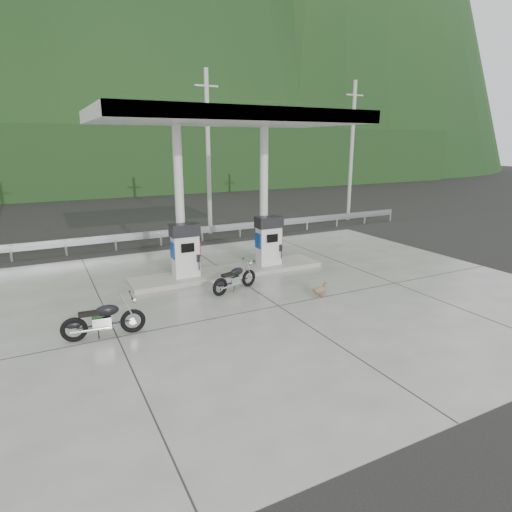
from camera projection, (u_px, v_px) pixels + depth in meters
name	position (u px, v px, depth m)	size (l,w,h in m)	color
ground	(262.00, 296.00, 13.18)	(160.00, 160.00, 0.00)	black
forecourt_apron	(262.00, 296.00, 13.18)	(18.00, 14.00, 0.02)	slate
pump_island	(229.00, 272.00, 15.30)	(7.00, 1.40, 0.15)	gray
gas_pump_left	(185.00, 250.00, 14.35)	(0.95, 0.55, 1.80)	silver
gas_pump_right	(269.00, 241.00, 15.76)	(0.95, 0.55, 1.80)	silver
canopy_column_left	(180.00, 201.00, 14.28)	(0.30, 0.30, 5.00)	silver
canopy_column_right	(264.00, 196.00, 15.69)	(0.30, 0.30, 5.00)	silver
canopy_roof	(227.00, 117.00, 13.95)	(8.50, 5.00, 0.40)	white
guardrail	(182.00, 228.00, 19.87)	(26.00, 0.16, 1.42)	#96989E
road	(162.00, 230.00, 23.06)	(60.00, 7.00, 0.01)	black
utility_pole_b	(208.00, 155.00, 21.20)	(0.22, 0.22, 8.00)	#979691
utility_pole_c	(351.00, 153.00, 25.18)	(0.22, 0.22, 8.00)	#979691
tree_band	(105.00, 161.00, 38.20)	(80.00, 6.00, 6.00)	black
forested_hills	(77.00, 174.00, 64.76)	(100.00, 40.00, 140.00)	black
motorcycle_left	(104.00, 320.00, 10.25)	(1.83, 0.58, 0.87)	black
motorcycle_right	(235.00, 279.00, 13.49)	(1.69, 0.53, 0.80)	black
duck	(320.00, 290.00, 13.03)	(0.55, 0.15, 0.39)	brown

